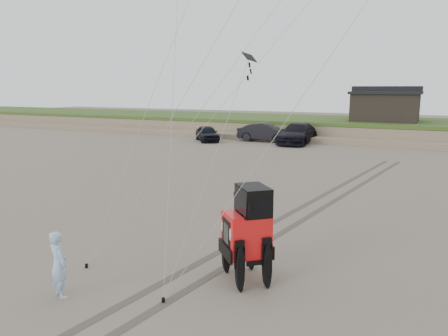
{
  "coord_description": "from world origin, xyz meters",
  "views": [
    {
      "loc": [
        6.51,
        -8.33,
        4.92
      ],
      "look_at": [
        1.02,
        3.0,
        2.6
      ],
      "focal_mm": 35.0,
      "sensor_mm": 36.0,
      "label": 1
    }
  ],
  "objects_px": {
    "man": "(58,264)",
    "cabin": "(386,105)",
    "truck_c": "(297,133)",
    "jeep": "(246,243)",
    "truck_a": "(207,133)",
    "truck_b": "(265,132)"
  },
  "relations": [
    {
      "from": "truck_b",
      "to": "jeep",
      "type": "distance_m",
      "value": 29.91
    },
    {
      "from": "truck_c",
      "to": "jeep",
      "type": "bearing_deg",
      "value": -77.46
    },
    {
      "from": "man",
      "to": "cabin",
      "type": "bearing_deg",
      "value": -75.64
    },
    {
      "from": "cabin",
      "to": "truck_c",
      "type": "height_order",
      "value": "cabin"
    },
    {
      "from": "cabin",
      "to": "truck_c",
      "type": "bearing_deg",
      "value": -130.93
    },
    {
      "from": "truck_a",
      "to": "truck_b",
      "type": "bearing_deg",
      "value": -16.41
    },
    {
      "from": "cabin",
      "to": "man",
      "type": "xyz_separation_m",
      "value": [
        -3.24,
        -38.3,
        -2.42
      ]
    },
    {
      "from": "truck_c",
      "to": "man",
      "type": "height_order",
      "value": "truck_c"
    },
    {
      "from": "truck_a",
      "to": "man",
      "type": "distance_m",
      "value": 31.02
    },
    {
      "from": "truck_c",
      "to": "jeep",
      "type": "xyz_separation_m",
      "value": [
        6.9,
        -27.97,
        0.09
      ]
    },
    {
      "from": "cabin",
      "to": "truck_a",
      "type": "relative_size",
      "value": 1.51
    },
    {
      "from": "truck_a",
      "to": "man",
      "type": "xyz_separation_m",
      "value": [
        11.38,
        -28.85,
        0.09
      ]
    },
    {
      "from": "truck_b",
      "to": "man",
      "type": "distance_m",
      "value": 31.64
    },
    {
      "from": "cabin",
      "to": "truck_b",
      "type": "relative_size",
      "value": 1.26
    },
    {
      "from": "truck_c",
      "to": "jeep",
      "type": "distance_m",
      "value": 28.81
    },
    {
      "from": "truck_c",
      "to": "man",
      "type": "relative_size",
      "value": 3.8
    },
    {
      "from": "truck_b",
      "to": "jeep",
      "type": "height_order",
      "value": "jeep"
    },
    {
      "from": "cabin",
      "to": "man",
      "type": "relative_size",
      "value": 3.91
    },
    {
      "from": "cabin",
      "to": "jeep",
      "type": "relative_size",
      "value": 1.2
    },
    {
      "from": "truck_c",
      "to": "jeep",
      "type": "height_order",
      "value": "jeep"
    },
    {
      "from": "truck_a",
      "to": "truck_b",
      "type": "height_order",
      "value": "truck_b"
    },
    {
      "from": "jeep",
      "to": "man",
      "type": "relative_size",
      "value": 3.26
    }
  ]
}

